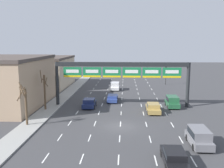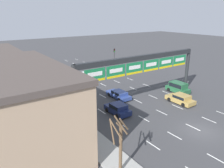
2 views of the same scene
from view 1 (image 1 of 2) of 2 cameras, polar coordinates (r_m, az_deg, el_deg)
name	(u,v)px [view 1 (image 1 of 2)]	position (r m, az deg, el deg)	size (l,w,h in m)	color
ground_plane	(120,126)	(31.56, 1.93, -9.68)	(220.00, 220.00, 0.00)	#3D3D3F
sidewalk_left	(32,124)	(33.67, -17.92, -8.78)	(2.80, 110.00, 0.15)	#999993
lane_dashes	(122,102)	(44.54, 2.25, -4.04)	(13.32, 67.00, 0.01)	white
sign_gantry	(122,71)	(40.48, 2.24, 2.94)	(21.95, 0.70, 7.26)	#232628
building_near	(3,82)	(44.50, -23.69, 0.51)	(12.94, 16.91, 8.15)	tan
building_far	(44,72)	(62.15, -15.22, 2.77)	(11.74, 16.11, 7.15)	#C6B293
suv_green	(172,101)	(41.69, 13.62, -3.82)	(1.87, 4.01, 1.82)	#235B38
car_blue	(113,98)	(44.64, 0.13, -3.15)	(1.82, 4.70, 1.21)	navy
suv_grey	(199,136)	(27.18, 19.29, -11.17)	(1.89, 4.31, 1.80)	slate
car_gold	(153,108)	(37.99, 9.38, -5.33)	(1.93, 4.39, 1.42)	#A88947
car_black	(174,156)	(22.70, 14.01, -15.77)	(1.82, 4.49, 1.38)	black
suv_white	(115,86)	(55.47, 0.72, -0.40)	(1.91, 3.93, 1.72)	silver
car_navy	(89,103)	(40.47, -5.21, -4.30)	(1.94, 3.95, 1.48)	#19234C
traffic_light_near_gantry	(166,72)	(63.54, 12.23, 2.71)	(0.30, 0.35, 4.53)	black
tree_bare_closest	(45,90)	(39.61, -15.16, -1.41)	(1.36, 1.22, 6.09)	brown
tree_bare_second	(25,103)	(32.82, -19.28, -4.05)	(1.43, 1.79, 5.42)	brown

